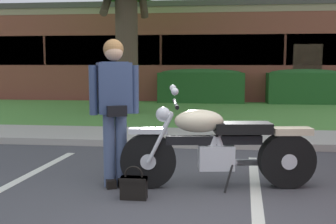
{
  "coord_description": "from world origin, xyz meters",
  "views": [
    {
      "loc": [
        0.0,
        -3.73,
        1.43
      ],
      "look_at": [
        -0.54,
        1.05,
        0.85
      ],
      "focal_mm": 43.17,
      "sensor_mm": 36.0,
      "label": 1
    }
  ],
  "objects": [
    {
      "name": "ground_plane",
      "position": [
        0.0,
        0.0,
        0.0
      ],
      "size": [
        140.0,
        140.0,
        0.0
      ],
      "primitive_type": "plane",
      "color": "#424247"
    },
    {
      "name": "curb_strip",
      "position": [
        0.0,
        3.06,
        0.06
      ],
      "size": [
        60.0,
        0.2,
        0.12
      ],
      "primitive_type": "cube",
      "color": "#ADA89E",
      "rests_on": "ground"
    },
    {
      "name": "concrete_walk",
      "position": [
        0.0,
        3.91,
        0.04
      ],
      "size": [
        60.0,
        1.5,
        0.08
      ],
      "primitive_type": "cube",
      "color": "#ADA89E",
      "rests_on": "ground"
    },
    {
      "name": "grass_lawn",
      "position": [
        0.0,
        7.71,
        0.03
      ],
      "size": [
        60.0,
        6.1,
        0.06
      ],
      "primitive_type": "cube",
      "color": "#518E3D",
      "rests_on": "ground"
    },
    {
      "name": "stall_stripe_1",
      "position": [
        0.44,
        0.2,
        0.0
      ],
      "size": [
        0.44,
        4.4,
        0.01
      ],
      "primitive_type": "cube",
      "rotation": [
        0.0,
        0.0,
        -0.07
      ],
      "color": "silver",
      "rests_on": "ground"
    },
    {
      "name": "motorcycle",
      "position": [
        0.14,
        0.87,
        0.48
      ],
      "size": [
        2.24,
        0.82,
        1.18
      ],
      "color": "black",
      "rests_on": "ground"
    },
    {
      "name": "rider_person",
      "position": [
        -1.13,
        0.79,
        0.99
      ],
      "size": [
        0.53,
        0.39,
        1.7
      ],
      "color": "black",
      "rests_on": "ground"
    },
    {
      "name": "handbag",
      "position": [
        -0.83,
        0.35,
        0.14
      ],
      "size": [
        0.28,
        0.13,
        0.36
      ],
      "color": "black",
      "rests_on": "ground"
    },
    {
      "name": "hedge_left",
      "position": [
        -0.45,
        10.57,
        0.65
      ],
      "size": [
        3.0,
        0.9,
        1.24
      ],
      "color": "#235623",
      "rests_on": "ground"
    },
    {
      "name": "hedge_center_left",
      "position": [
        3.12,
        10.57,
        0.65
      ],
      "size": [
        2.55,
        0.9,
        1.24
      ],
      "color": "#235623",
      "rests_on": "ground"
    },
    {
      "name": "brick_building",
      "position": [
        -1.94,
        15.97,
        1.84
      ],
      "size": [
        26.36,
        9.95,
        3.68
      ],
      "color": "brown",
      "rests_on": "ground"
    }
  ]
}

